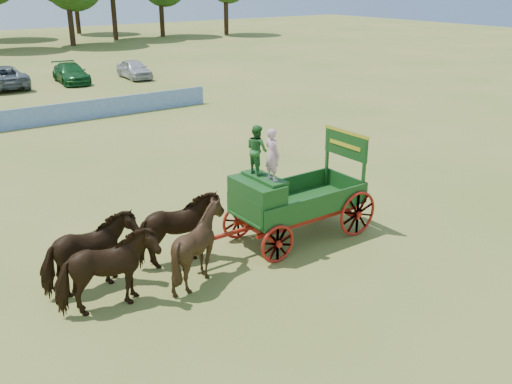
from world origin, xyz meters
The scene contains 6 objects.
ground centered at (0.00, 0.00, 0.00)m, with size 160.00×160.00×0.00m, color olive.
horse_lead_left centered at (-1.64, -0.81, 0.98)m, with size 1.06×2.33×1.97m, color black.
horse_lead_right centered at (-1.64, 0.29, 0.98)m, with size 1.06×2.33×1.97m, color black.
horse_wheel_left centered at (0.76, -0.81, 0.99)m, with size 1.59×1.79×1.97m, color black.
horse_wheel_right centered at (0.76, 0.29, 0.98)m, with size 1.06×2.33×1.97m, color black.
farm_dray centered at (3.75, -0.24, 1.54)m, with size 6.00×2.00×3.58m.
Camera 1 is at (-5.58, -12.12, 7.28)m, focal length 40.00 mm.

